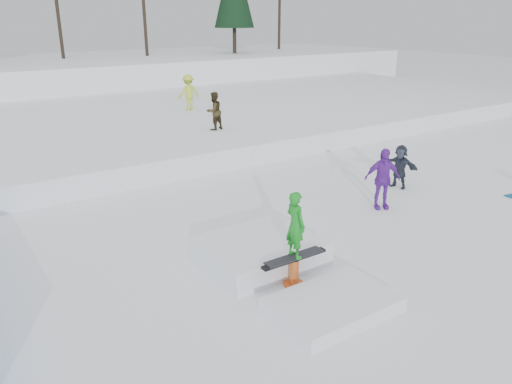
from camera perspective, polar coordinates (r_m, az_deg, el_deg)
ground at (r=11.59m, az=3.54°, el=-8.37°), size 120.00×120.00×0.00m
snow_berm at (r=38.81m, az=-25.09°, el=11.61°), size 60.00×14.00×2.40m
snow_midrise at (r=25.37m, az=-19.16°, el=7.13°), size 50.00×18.00×0.80m
walker_olive at (r=21.30m, az=-4.83°, el=9.21°), size 0.90×0.77×1.59m
walker_ygreen at (r=26.01m, az=-7.72°, el=11.21°), size 1.16×0.68×1.78m
spectator_purple at (r=15.01m, az=14.24°, el=1.48°), size 1.15×0.89×1.82m
spectator_dark at (r=17.06m, az=16.11°, el=2.82°), size 0.73×1.40×1.44m
jib_rail_feature at (r=11.07m, az=2.50°, el=-7.99°), size 2.60×4.40×2.11m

